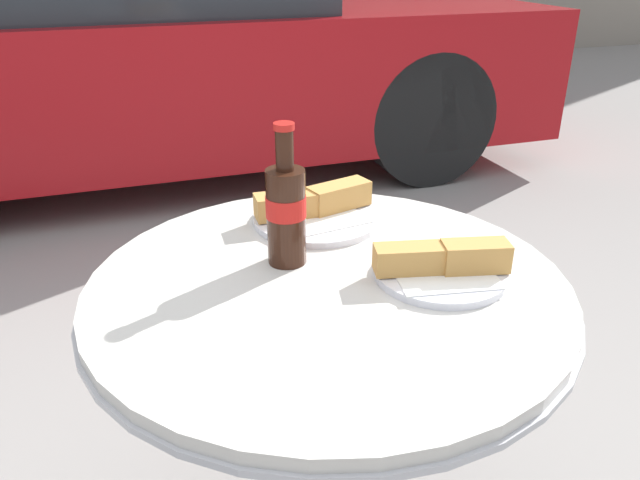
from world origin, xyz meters
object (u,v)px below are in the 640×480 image
cola_bottle_left (286,210)px  lunch_plate_near (442,266)px  bistro_table (327,370)px  parked_car (154,54)px  lunch_plate_far (317,211)px

cola_bottle_left → lunch_plate_near: bearing=-30.8°
bistro_table → parked_car: 2.76m
lunch_plate_far → parked_car: size_ratio=0.06×
lunch_plate_near → bistro_table: bearing=164.1°
lunch_plate_near → parked_car: bearing=93.6°
cola_bottle_left → parked_car: size_ratio=0.06×
cola_bottle_left → lunch_plate_far: size_ratio=0.97×
bistro_table → lunch_plate_near: 0.26m
bistro_table → lunch_plate_far: (0.06, 0.22, 0.19)m
lunch_plate_far → cola_bottle_left: bearing=-124.5°
bistro_table → lunch_plate_near: size_ratio=3.55×
bistro_table → cola_bottle_left: cola_bottle_left is taller
bistro_table → lunch_plate_near: lunch_plate_near is taller
bistro_table → lunch_plate_far: lunch_plate_far is taller
bistro_table → lunch_plate_far: 0.29m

